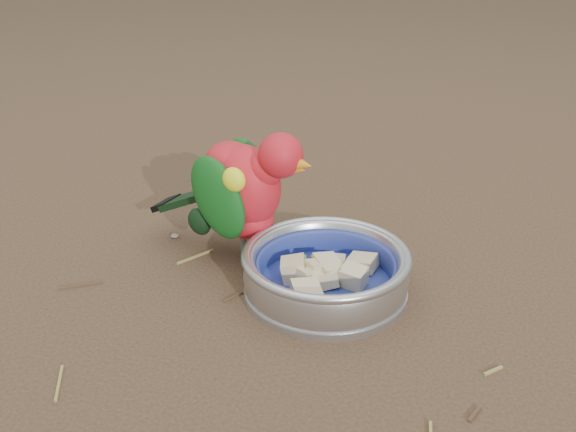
% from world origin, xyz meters
% --- Properties ---
extents(ground, '(60.00, 60.00, 0.00)m').
position_xyz_m(ground, '(0.00, 0.00, 0.00)').
color(ground, '#483323').
extents(food_bowl, '(0.21, 0.21, 0.02)m').
position_xyz_m(food_bowl, '(-0.02, 0.06, 0.01)').
color(food_bowl, '#B2B2BA').
rests_on(food_bowl, ground).
extents(bowl_wall, '(0.21, 0.21, 0.04)m').
position_xyz_m(bowl_wall, '(-0.02, 0.06, 0.04)').
color(bowl_wall, '#B2B2BA').
rests_on(bowl_wall, food_bowl).
extents(fruit_wedges, '(0.13, 0.13, 0.03)m').
position_xyz_m(fruit_wedges, '(-0.02, 0.06, 0.03)').
color(fruit_wedges, beige).
rests_on(fruit_wedges, food_bowl).
extents(lory_parrot, '(0.25, 0.16, 0.19)m').
position_xyz_m(lory_parrot, '(-0.15, 0.13, 0.09)').
color(lory_parrot, red).
rests_on(lory_parrot, ground).
extents(ground_debris, '(0.90, 0.80, 0.01)m').
position_xyz_m(ground_debris, '(-0.01, 0.03, 0.00)').
color(ground_debris, olive).
rests_on(ground_debris, ground).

